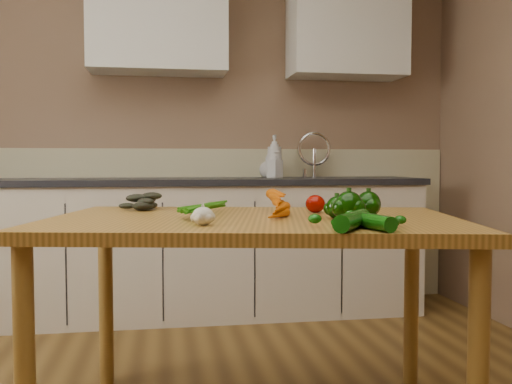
{
  "coord_description": "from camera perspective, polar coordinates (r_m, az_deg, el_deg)",
  "views": [
    {
      "loc": [
        -0.07,
        -1.55,
        1.01
      ],
      "look_at": [
        0.31,
        0.77,
        0.88
      ],
      "focal_mm": 40.0,
      "sensor_mm": 36.0,
      "label": 1
    }
  ],
  "objects": [
    {
      "name": "leafy_greens",
      "position": [
        2.48,
        -11.04,
        -0.52
      ],
      "size": [
        0.21,
        0.19,
        0.11
      ],
      "primitive_type": null,
      "color": "black",
      "rests_on": "table"
    },
    {
      "name": "garlic_bulb",
      "position": [
        1.84,
        -5.33,
        -2.42
      ],
      "size": [
        0.07,
        0.07,
        0.06
      ],
      "primitive_type": "ellipsoid",
      "color": "beige",
      "rests_on": "table"
    },
    {
      "name": "tomato_a",
      "position": [
        2.3,
        5.94,
        -1.18
      ],
      "size": [
        0.08,
        0.08,
        0.07
      ],
      "primitive_type": "ellipsoid",
      "color": "#810A02",
      "rests_on": "table"
    },
    {
      "name": "soap_bottle_c",
      "position": [
        3.94,
        1.21,
        2.61
      ],
      "size": [
        0.15,
        0.15,
        0.16
      ],
      "primitive_type": "imported",
      "rotation": [
        0.0,
        0.0,
        1.32
      ],
      "color": "silver",
      "rests_on": "counter_run"
    },
    {
      "name": "pepper_b",
      "position": [
        2.17,
        11.17,
        -1.21
      ],
      "size": [
        0.09,
        0.09,
        0.09
      ],
      "primitive_type": "sphere",
      "color": "black",
      "rests_on": "table"
    },
    {
      "name": "zucchini_b",
      "position": [
        1.75,
        9.63,
        -2.82
      ],
      "size": [
        0.18,
        0.23,
        0.05
      ],
      "primitive_type": "cylinder",
      "rotation": [
        1.57,
        0.0,
        -0.6
      ],
      "color": "#084107",
      "rests_on": "table"
    },
    {
      "name": "pepper_c",
      "position": [
        2.01,
        9.26,
        -1.42
      ],
      "size": [
        0.1,
        0.1,
        0.1
      ],
      "primitive_type": "sphere",
      "color": "black",
      "rests_on": "table"
    },
    {
      "name": "soap_bottle_b",
      "position": [
        3.89,
        1.9,
        2.77
      ],
      "size": [
        0.11,
        0.11,
        0.18
      ],
      "primitive_type": "imported",
      "rotation": [
        0.0,
        0.0,
        0.66
      ],
      "color": "silver",
      "rests_on": "counter_run"
    },
    {
      "name": "room",
      "position": [
        1.75,
        -6.88,
        10.94
      ],
      "size": [
        4.04,
        5.04,
        2.64
      ],
      "color": "brown",
      "rests_on": "ground"
    },
    {
      "name": "zucchini_a",
      "position": [
        1.77,
        11.28,
        -2.87
      ],
      "size": [
        0.09,
        0.23,
        0.05
      ],
      "primitive_type": "cylinder",
      "rotation": [
        1.57,
        0.0,
        0.21
      ],
      "color": "#084107",
      "rests_on": "table"
    },
    {
      "name": "counter_run",
      "position": [
        3.79,
        -4.87,
        -5.32
      ],
      "size": [
        2.84,
        0.64,
        1.14
      ],
      "color": "beige",
      "rests_on": "ground"
    },
    {
      "name": "pepper_a",
      "position": [
        2.07,
        8.1,
        -1.56
      ],
      "size": [
        0.08,
        0.08,
        0.08
      ],
      "primitive_type": "sphere",
      "color": "black",
      "rests_on": "table"
    },
    {
      "name": "tomato_c",
      "position": [
        2.25,
        11.12,
        -1.5
      ],
      "size": [
        0.06,
        0.06,
        0.06
      ],
      "primitive_type": "ellipsoid",
      "color": "#D44C05",
      "rests_on": "table"
    },
    {
      "name": "soap_bottle_a",
      "position": [
        3.93,
        1.86,
        3.6
      ],
      "size": [
        0.12,
        0.12,
        0.29
      ],
      "primitive_type": "imported",
      "rotation": [
        0.0,
        0.0,
        3.04
      ],
      "color": "silver",
      "rests_on": "counter_run"
    },
    {
      "name": "table",
      "position": [
        2.12,
        -0.25,
        -4.92
      ],
      "size": [
        1.66,
        1.24,
        0.8
      ],
      "rotation": [
        0.0,
        0.0,
        -0.2
      ],
      "color": "#AE7A32",
      "rests_on": "ground"
    },
    {
      "name": "upper_cabinets",
      "position": [
        4.03,
        -0.67,
        16.56
      ],
      "size": [
        2.15,
        0.35,
        0.7
      ],
      "color": "silver",
      "rests_on": "room"
    },
    {
      "name": "tomato_b",
      "position": [
        2.28,
        8.11,
        -1.39
      ],
      "size": [
        0.07,
        0.07,
        0.06
      ],
      "primitive_type": "ellipsoid",
      "color": "#D44C05",
      "rests_on": "table"
    },
    {
      "name": "carrot_bunch",
      "position": [
        2.16,
        -0.28,
        -1.41
      ],
      "size": [
        0.31,
        0.26,
        0.07
      ],
      "primitive_type": null,
      "rotation": [
        0.0,
        0.0,
        -0.2
      ],
      "color": "#CE5804",
      "rests_on": "table"
    }
  ]
}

